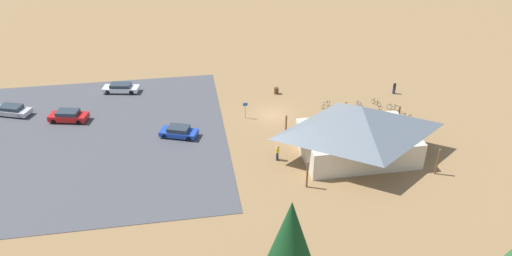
# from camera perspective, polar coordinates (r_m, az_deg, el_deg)

# --- Properties ---
(ground) EXTENTS (160.00, 160.00, 0.00)m
(ground) POSITION_cam_1_polar(r_m,az_deg,el_deg) (59.12, 2.04, 1.60)
(ground) COLOR #937047
(ground) RESTS_ON ground
(parking_lot_asphalt) EXTENTS (35.42, 31.58, 0.05)m
(parking_lot_asphalt) POSITION_cam_1_polar(r_m,az_deg,el_deg) (57.82, -21.60, -1.38)
(parking_lot_asphalt) COLOR #4C4C51
(parking_lot_asphalt) RESTS_ON ground
(bike_pavilion) EXTENTS (13.78, 9.64, 5.88)m
(bike_pavilion) POSITION_cam_1_polar(r_m,az_deg,el_deg) (50.72, 12.30, -0.12)
(bike_pavilion) COLOR beige
(bike_pavilion) RESTS_ON ground
(trash_bin) EXTENTS (0.60, 0.60, 0.90)m
(trash_bin) POSITION_cam_1_polar(r_m,az_deg,el_deg) (64.33, 2.47, 4.52)
(trash_bin) COLOR brown
(trash_bin) RESTS_ON ground
(lot_sign) EXTENTS (0.56, 0.08, 2.20)m
(lot_sign) POSITION_cam_1_polar(r_m,az_deg,el_deg) (57.68, -1.30, 2.43)
(lot_sign) COLOR #99999E
(lot_sign) RESTS_ON ground
(pine_east) EXTENTS (3.61, 3.61, 8.40)m
(pine_east) POSITION_cam_1_polar(r_m,az_deg,el_deg) (33.42, 4.19, -12.81)
(pine_east) COLOR brown
(pine_east) RESTS_ON ground
(bicycle_white_by_bin) EXTENTS (1.45, 0.98, 0.91)m
(bicycle_white_by_bin) POSITION_cam_1_polar(r_m,az_deg,el_deg) (60.71, 16.06, 1.58)
(bicycle_white_by_bin) COLOR black
(bicycle_white_by_bin) RESTS_ON ground
(bicycle_orange_mid_cluster) EXTENTS (0.51, 1.71, 0.87)m
(bicycle_orange_mid_cluster) POSITION_cam_1_polar(r_m,az_deg,el_deg) (61.22, 10.85, 2.52)
(bicycle_orange_mid_cluster) COLOR black
(bicycle_orange_mid_cluster) RESTS_ON ground
(bicycle_purple_front_row) EXTENTS (1.77, 0.48, 0.81)m
(bicycle_purple_front_row) POSITION_cam_1_polar(r_m,az_deg,el_deg) (60.84, 14.19, 1.90)
(bicycle_purple_front_row) COLOR black
(bicycle_purple_front_row) RESTS_ON ground
(bicycle_blue_near_sign) EXTENTS (0.48, 1.73, 0.79)m
(bicycle_blue_near_sign) POSITION_cam_1_polar(r_m,az_deg,el_deg) (62.02, 12.37, 2.69)
(bicycle_blue_near_sign) COLOR black
(bicycle_blue_near_sign) RESTS_ON ground
(bicycle_red_yard_right) EXTENTS (0.48, 1.63, 0.76)m
(bicycle_red_yard_right) POSITION_cam_1_polar(r_m,az_deg,el_deg) (60.26, 12.50, 1.82)
(bicycle_red_yard_right) COLOR black
(bicycle_red_yard_right) RESTS_ON ground
(bicycle_yellow_yard_center) EXTENTS (1.72, 0.68, 0.87)m
(bicycle_yellow_yard_center) POSITION_cam_1_polar(r_m,az_deg,el_deg) (59.30, 18.72, 0.40)
(bicycle_yellow_yard_center) COLOR black
(bicycle_yellow_yard_center) RESTS_ON ground
(bicycle_green_back_row) EXTENTS (1.17, 1.38, 0.84)m
(bicycle_green_back_row) POSITION_cam_1_polar(r_m,az_deg,el_deg) (60.71, 17.66, 1.31)
(bicycle_green_back_row) COLOR black
(bicycle_green_back_row) RESTS_ON ground
(bicycle_black_yard_front) EXTENTS (0.74, 1.56, 0.77)m
(bicycle_black_yard_front) POSITION_cam_1_polar(r_m,az_deg,el_deg) (63.19, 14.28, 2.96)
(bicycle_black_yard_front) COLOR black
(bicycle_black_yard_front) RESTS_ON ground
(bicycle_teal_lone_west) EXTENTS (1.43, 0.97, 0.84)m
(bicycle_teal_lone_west) POSITION_cam_1_polar(r_m,az_deg,el_deg) (62.52, 16.22, 2.40)
(bicycle_teal_lone_west) COLOR black
(bicycle_teal_lone_west) RESTS_ON ground
(bicycle_silver_edge_south) EXTENTS (1.58, 0.87, 0.85)m
(bicycle_silver_edge_south) POSITION_cam_1_polar(r_m,az_deg,el_deg) (58.96, 16.73, 0.58)
(bicycle_silver_edge_south) COLOR black
(bicycle_silver_edge_south) RESTS_ON ground
(bicycle_white_lone_east) EXTENTS (1.42, 1.12, 0.85)m
(bicycle_white_lone_east) POSITION_cam_1_polar(r_m,az_deg,el_deg) (61.35, 8.41, 2.78)
(bicycle_white_lone_east) COLOR black
(bicycle_white_lone_east) RESTS_ON ground
(car_red_second_row) EXTENTS (4.82, 2.81, 1.39)m
(car_red_second_row) POSITION_cam_1_polar(r_m,az_deg,el_deg) (61.62, -21.66, 1.37)
(car_red_second_row) COLOR red
(car_red_second_row) RESTS_ON parking_lot_asphalt
(car_white_far_end) EXTENTS (5.02, 2.65, 1.24)m
(car_white_far_end) POSITION_cam_1_polar(r_m,az_deg,el_deg) (67.09, -15.97, 4.67)
(car_white_far_end) COLOR white
(car_white_far_end) RESTS_ON parking_lot_asphalt
(car_blue_by_curb) EXTENTS (4.60, 3.20, 1.28)m
(car_blue_by_curb) POSITION_cam_1_polar(r_m,az_deg,el_deg) (54.82, -9.28, -0.43)
(car_blue_by_curb) COLOR #1E42B2
(car_blue_by_curb) RESTS_ON parking_lot_asphalt
(car_silver_end_stall) EXTENTS (5.01, 3.33, 1.27)m
(car_silver_end_stall) POSITION_cam_1_polar(r_m,az_deg,el_deg) (66.07, -27.37, 1.92)
(car_silver_end_stall) COLOR #BCBCC1
(car_silver_end_stall) RESTS_ON parking_lot_asphalt
(visitor_crossing_yard) EXTENTS (0.36, 0.36, 1.76)m
(visitor_crossing_yard) POSITION_cam_1_polar(r_m,az_deg,el_deg) (49.99, 2.59, -2.97)
(visitor_crossing_yard) COLOR #2D3347
(visitor_crossing_yard) RESTS_ON ground
(visitor_by_pavilion) EXTENTS (0.37, 0.36, 1.70)m
(visitor_by_pavilion) POSITION_cam_1_polar(r_m,az_deg,el_deg) (66.81, 16.33, 4.70)
(visitor_by_pavilion) COLOR #2D3347
(visitor_by_pavilion) RESTS_ON ground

